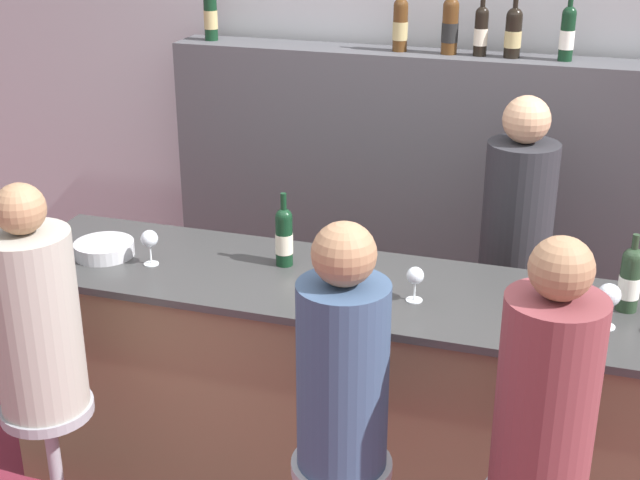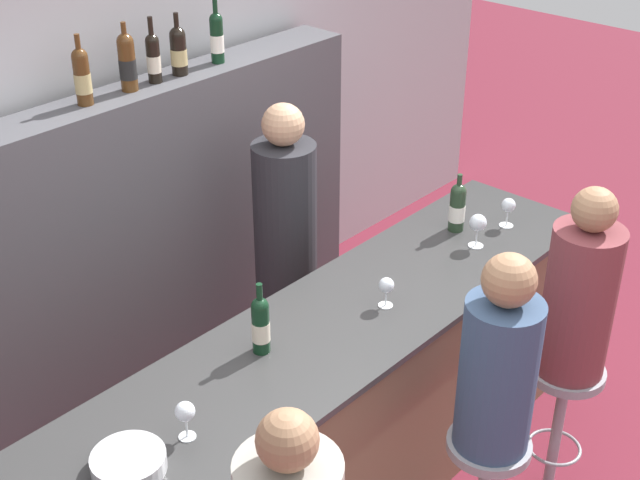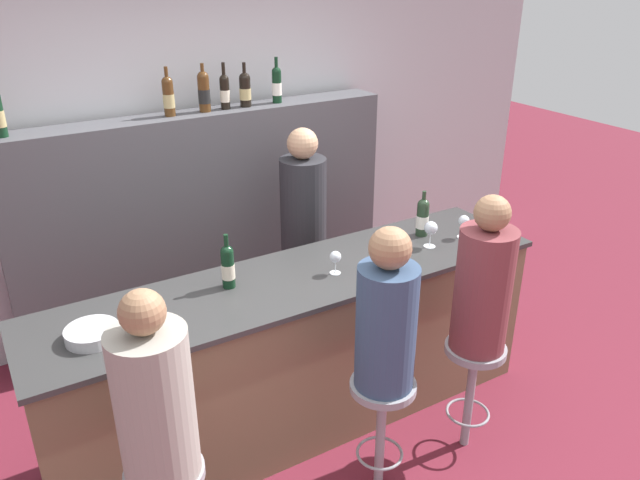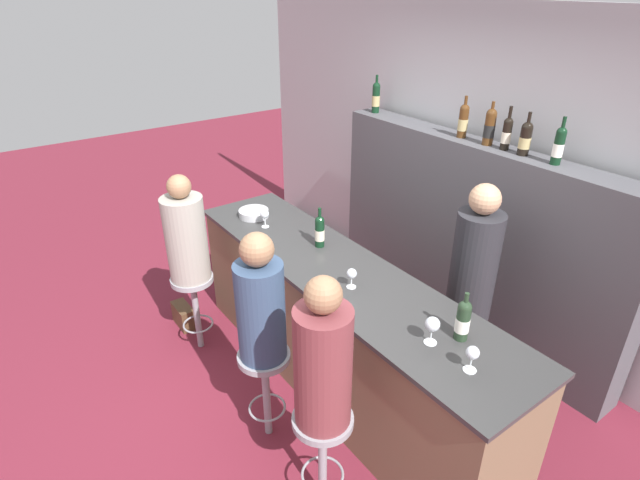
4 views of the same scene
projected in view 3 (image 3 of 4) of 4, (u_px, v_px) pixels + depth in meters
ground_plane at (328, 451)px, 3.57m from camera, size 16.00×16.00×0.00m
wall_back at (192, 151)px, 4.50m from camera, size 6.40×0.05×2.60m
bar_counter at (299, 352)px, 3.62m from camera, size 2.93×0.68×0.98m
back_bar_cabinet at (209, 223)px, 4.53m from camera, size 2.74×0.28×1.63m
wine_bottle_counter_0 at (228, 266)px, 3.26m from camera, size 0.07×0.07×0.30m
wine_bottle_counter_1 at (423, 217)px, 3.88m from camera, size 0.08×0.08×0.29m
wine_bottle_backbar_1 at (168, 96)px, 4.04m from camera, size 0.07×0.07×0.32m
wine_bottle_backbar_2 at (204, 91)px, 4.15m from camera, size 0.08×0.08×0.32m
wine_bottle_backbar_3 at (225, 91)px, 4.23m from camera, size 0.07×0.07×0.31m
wine_bottle_backbar_4 at (245, 89)px, 4.30m from camera, size 0.08×0.08×0.30m
wine_bottle_backbar_5 at (277, 84)px, 4.41m from camera, size 0.07×0.07×0.32m
wine_glass_0 at (140, 308)px, 2.91m from camera, size 0.07×0.07×0.15m
wine_glass_1 at (335, 258)px, 3.41m from camera, size 0.07×0.07×0.13m
wine_glass_2 at (431, 229)px, 3.72m from camera, size 0.08×0.08×0.16m
wine_glass_3 at (464, 222)px, 3.85m from camera, size 0.07×0.07×0.15m
metal_bowl at (92, 334)px, 2.85m from camera, size 0.25×0.25×0.06m
guest_seated_left at (154, 398)px, 2.40m from camera, size 0.31×0.31×0.84m
bar_stool_middle at (382, 408)px, 3.13m from camera, size 0.33×0.33×0.67m
guest_seated_middle at (387, 318)px, 2.91m from camera, size 0.29×0.29×0.83m
bar_stool_right at (473, 370)px, 3.42m from camera, size 0.33×0.33×0.67m
guest_seated_right at (484, 284)px, 3.20m from camera, size 0.30×0.30×0.86m
bartender at (304, 247)px, 4.36m from camera, size 0.31×0.31×1.58m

